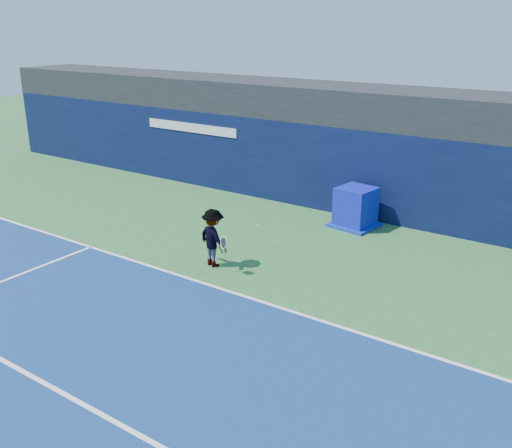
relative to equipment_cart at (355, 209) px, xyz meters
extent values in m
plane|color=#306A32|center=(-0.65, -9.19, -0.60)|extent=(80.00, 80.00, 0.00)
cube|color=white|center=(-0.65, -6.19, -0.59)|extent=(24.00, 0.10, 0.01)
cube|color=white|center=(-0.65, -11.19, -0.59)|extent=(24.00, 0.10, 0.01)
cube|color=black|center=(-0.65, 2.31, 3.00)|extent=(36.00, 3.00, 1.20)
cube|color=#091135|center=(-0.65, 1.31, 0.90)|extent=(36.00, 1.00, 3.00)
cube|color=white|center=(-7.65, 0.80, 1.75)|extent=(4.50, 0.04, 0.35)
cube|color=#0C14AB|center=(0.00, 0.00, 0.06)|extent=(1.23, 1.23, 1.31)
cube|color=#0B25A5|center=(0.00, 0.00, -0.55)|extent=(1.53, 1.53, 0.09)
imported|color=white|center=(-1.81, -5.12, 0.21)|extent=(1.16, 0.84, 1.61)
cylinder|color=black|center=(-1.36, -5.37, 0.05)|extent=(0.08, 0.14, 0.25)
torus|color=white|center=(-1.22, -5.42, 0.30)|extent=(0.30, 0.17, 0.29)
cylinder|color=black|center=(-1.22, -5.42, 0.30)|extent=(0.25, 0.13, 0.24)
sphere|color=#BEE018|center=(-1.51, -3.42, 0.12)|extent=(0.07, 0.07, 0.07)
camera|label=1|loc=(7.36, -16.32, 5.76)|focal=40.00mm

